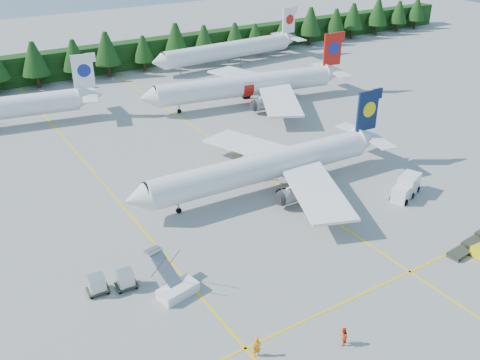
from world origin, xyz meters
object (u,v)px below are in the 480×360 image
airliner_red (242,86)px  airstairs (176,287)px  airliner_navy (258,169)px  service_truck (406,187)px

airliner_red → airstairs: 55.66m
airliner_red → airliner_navy: bearing=-109.5°
airstairs → airliner_navy: bearing=23.6°
airliner_red → service_truck: bearing=-82.7°
airliner_navy → airliner_red: bearing=63.7°
airliner_red → airstairs: bearing=-119.6°
airliner_navy → airliner_red: 34.46m
airstairs → service_truck: airstairs is taller
airliner_red → service_truck: 41.53m
airliner_navy → airstairs: 22.63m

